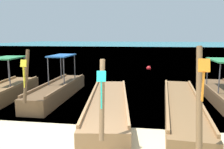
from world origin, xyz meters
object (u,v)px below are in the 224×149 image
at_px(longtail_boat_orange_ribbon, 182,107).
at_px(longtail_boat_yellow_ribbon, 58,90).
at_px(mooring_buoy_near, 149,68).
at_px(longtail_boat_turquoise_ribbon, 108,104).
at_px(longtail_boat_green_ribbon, 3,92).

bearing_deg(longtail_boat_orange_ribbon, longtail_boat_yellow_ribbon, 163.79).
bearing_deg(mooring_buoy_near, longtail_boat_turquoise_ribbon, -98.69).
bearing_deg(longtail_boat_green_ribbon, mooring_buoy_near, 57.12).
height_order(longtail_boat_yellow_ribbon, longtail_boat_turquoise_ribbon, longtail_boat_yellow_ribbon).
bearing_deg(longtail_boat_turquoise_ribbon, mooring_buoy_near, 81.31).
distance_m(longtail_boat_green_ribbon, longtail_boat_orange_ribbon, 7.65).
bearing_deg(longtail_boat_orange_ribbon, longtail_boat_green_ribbon, 173.81).
bearing_deg(longtail_boat_green_ribbon, longtail_boat_orange_ribbon, -6.19).
distance_m(longtail_boat_yellow_ribbon, longtail_boat_orange_ribbon, 5.55).
bearing_deg(longtail_boat_orange_ribbon, mooring_buoy_near, 95.65).
xyz_separation_m(longtail_boat_turquoise_ribbon, longtail_boat_orange_ribbon, (2.73, -0.11, 0.05)).
height_order(longtail_boat_green_ribbon, longtail_boat_yellow_ribbon, longtail_boat_green_ribbon).
relative_size(longtail_boat_green_ribbon, longtail_boat_turquoise_ribbon, 0.83).
bearing_deg(mooring_buoy_near, longtail_boat_orange_ribbon, -84.35).
relative_size(longtail_boat_turquoise_ribbon, longtail_boat_orange_ribbon, 0.91).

